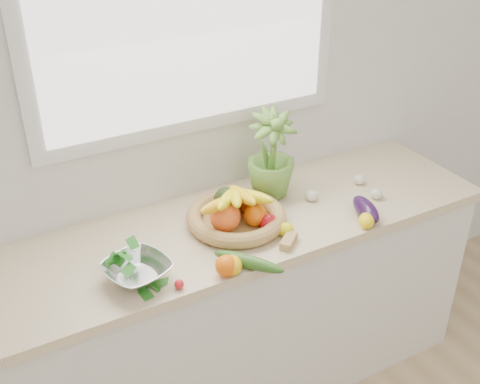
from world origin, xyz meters
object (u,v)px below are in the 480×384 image
potted_herb (271,154)px  cucumber (248,262)px  colander_with_spinach (137,267)px  eggplant (366,209)px  fruit_basket (235,213)px  apple (269,223)px

potted_herb → cucumber: bearing=-129.9°
potted_herb → colander_with_spinach: potted_herb is taller
eggplant → cucumber: 0.58m
eggplant → fruit_basket: bearing=156.9°
fruit_basket → apple: bearing=-49.3°
eggplant → potted_herb: (-0.25, 0.34, 0.16)m
fruit_basket → cucumber: bearing=-109.3°
potted_herb → apple: bearing=-122.7°
apple → cucumber: bearing=-138.2°
apple → eggplant: bearing=-14.6°
cucumber → colander_with_spinach: bearing=162.1°
apple → fruit_basket: size_ratio=0.14×
apple → colander_with_spinach: bearing=-175.6°
eggplant → colander_with_spinach: (-0.96, 0.06, 0.02)m
potted_herb → fruit_basket: 0.31m
eggplant → cucumber: bearing=-174.1°
eggplant → colander_with_spinach: colander_with_spinach is taller
apple → eggplant: (0.40, -0.10, 0.00)m
apple → colander_with_spinach: 0.56m
apple → eggplant: 0.41m
fruit_basket → colander_with_spinach: size_ratio=1.87×
cucumber → colander_with_spinach: (-0.37, 0.12, 0.03)m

